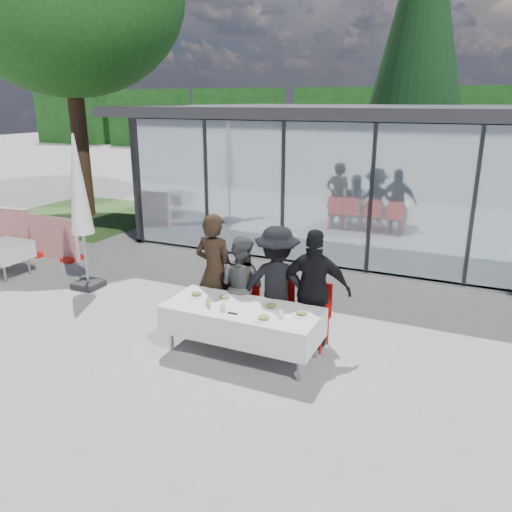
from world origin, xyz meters
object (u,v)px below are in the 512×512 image
at_px(plate_extra, 264,318).
at_px(folded_eyeglasses, 233,313).
at_px(plate_c, 271,306).
at_px(diner_chair_b, 244,299).
at_px(dining_table, 242,321).
at_px(diner_d, 314,290).
at_px(plate_a, 196,294).
at_px(plate_b, 224,298).
at_px(spare_table_left, 5,252).
at_px(juice_bottle, 208,302).
at_px(diner_chair_d, 315,312).
at_px(diner_chair_c, 279,305).
at_px(diner_a, 215,272).
at_px(diner_c, 277,285).
at_px(plate_d, 301,314).
at_px(conifer_tree, 421,26).
at_px(diner_chair_a, 218,294).
at_px(diner_b, 242,286).
at_px(market_umbrella, 79,193).

relative_size(plate_extra, folded_eyeglasses, 1.89).
bearing_deg(plate_c, diner_chair_b, 139.71).
height_order(dining_table, diner_d, diner_d).
relative_size(plate_a, plate_b, 1.00).
relative_size(diner_d, spare_table_left, 2.13).
bearing_deg(juice_bottle, diner_chair_d, 35.73).
bearing_deg(diner_chair_b, diner_chair_d, 0.00).
relative_size(dining_table, diner_chair_c, 2.32).
relative_size(diner_a, diner_chair_d, 1.96).
distance_m(diner_c, diner_chair_d, 0.71).
xyz_separation_m(diner_c, diner_chair_d, (0.59, 0.09, -0.37)).
xyz_separation_m(plate_c, plate_d, (0.48, -0.05, 0.00)).
distance_m(diner_chair_d, conifer_tree, 13.66).
bearing_deg(diner_d, diner_chair_c, -17.02).
xyz_separation_m(plate_a, folded_eyeglasses, (0.80, -0.37, -0.02)).
bearing_deg(diner_chair_c, diner_chair_d, 0.00).
bearing_deg(diner_a, plate_extra, 146.86).
xyz_separation_m(diner_chair_b, plate_b, (-0.04, -0.59, 0.24)).
bearing_deg(diner_chair_a, diner_b, -10.47).
relative_size(diner_chair_a, plate_b, 3.68).
height_order(dining_table, conifer_tree, conifer_tree).
height_order(plate_a, juice_bottle, juice_bottle).
distance_m(diner_chair_d, folded_eyeglasses, 1.36).
distance_m(dining_table, plate_a, 0.86).
bearing_deg(spare_table_left, diner_d, -2.65).
height_order(plate_extra, market_umbrella, market_umbrella).
bearing_deg(dining_table, diner_chair_d, 41.20).
distance_m(diner_chair_b, plate_a, 0.85).
distance_m(diner_chair_a, diner_chair_c, 1.07).
height_order(diner_c, plate_d, diner_c).
bearing_deg(diner_chair_b, diner_d, -4.26).
bearing_deg(plate_c, diner_a, 156.47).
distance_m(diner_chair_b, diner_chair_d, 1.19).
relative_size(diner_chair_d, folded_eyeglasses, 6.96).
distance_m(diner_d, conifer_tree, 13.59).
distance_m(diner_chair_a, market_umbrella, 3.51).
xyz_separation_m(juice_bottle, spare_table_left, (-5.57, 1.17, -0.26)).
bearing_deg(plate_b, plate_a, -172.40).
height_order(diner_chair_c, plate_d, diner_chair_c).
bearing_deg(diner_chair_a, diner_d, -3.04).
bearing_deg(diner_d, conifer_tree, -96.21).
distance_m(folded_eyeglasses, spare_table_left, 6.13).
distance_m(diner_chair_b, conifer_tree, 13.66).
height_order(diner_a, diner_d, diner_a).
height_order(diner_d, folded_eyeglasses, diner_d).
relative_size(plate_b, conifer_tree, 0.03).
bearing_deg(dining_table, diner_b, 116.57).
xyz_separation_m(plate_b, folded_eyeglasses, (0.35, -0.43, -0.02)).
distance_m(diner_d, plate_a, 1.77).
bearing_deg(plate_c, spare_table_left, 172.53).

